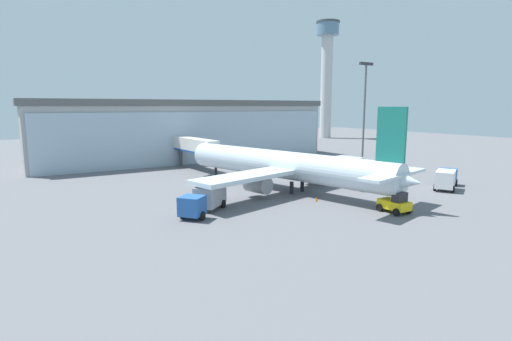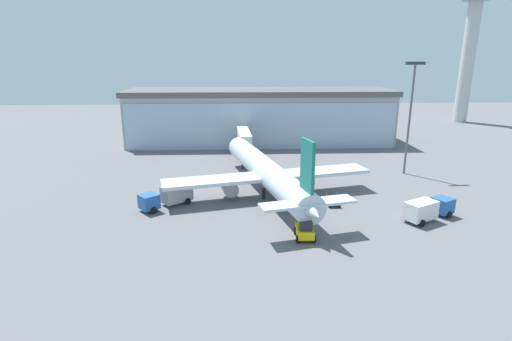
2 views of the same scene
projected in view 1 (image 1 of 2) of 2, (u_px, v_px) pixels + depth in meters
name	position (u px, v px, depth m)	size (l,w,h in m)	color
ground	(312.00, 195.00, 50.54)	(240.00, 240.00, 0.00)	slate
terminal_building	(185.00, 130.00, 83.78)	(61.27, 15.72, 12.39)	#9F9F9F
jet_bridge	(193.00, 146.00, 70.68)	(3.01, 14.98, 5.57)	silver
control_tower	(327.00, 68.00, 138.01)	(7.98, 7.98, 39.72)	silver
apron_light_mast	(364.00, 106.00, 72.63)	(3.20, 0.40, 18.93)	#59595E
airplane	(285.00, 166.00, 52.85)	(30.62, 36.68, 11.11)	silver
catering_truck	(205.00, 199.00, 42.21)	(7.05, 6.31, 2.65)	#2659A5
fuel_truck	(446.00, 178.00, 54.45)	(7.49, 5.32, 2.65)	#2659A5
baggage_cart	(360.00, 186.00, 53.78)	(1.73, 2.87, 1.50)	gray
pushback_tug	(395.00, 204.00, 42.13)	(2.24, 3.25, 2.30)	yellow
safety_cone_nose	(316.00, 199.00, 47.27)	(0.36, 0.36, 0.55)	orange
safety_cone_wingtip	(204.00, 203.00, 45.32)	(0.36, 0.36, 0.55)	orange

